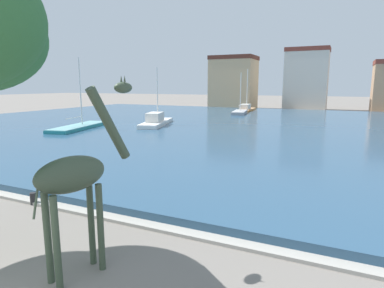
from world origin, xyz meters
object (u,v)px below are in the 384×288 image
object	(u,v)px
sailboat_white	(158,123)
mooring_bollard	(33,199)
sailboat_orange	(246,110)
sailboat_grey	(240,113)
giraffe_statue	(77,177)
sailboat_teal	(84,128)

from	to	relation	value
sailboat_white	mooring_bollard	world-z (taller)	sailboat_white
sailboat_orange	sailboat_white	distance (m)	24.69
sailboat_grey	sailboat_orange	world-z (taller)	sailboat_orange
giraffe_statue	sailboat_grey	bearing A→B (deg)	101.41
giraffe_statue	sailboat_grey	size ratio (longest dim) A/B	0.71
sailboat_grey	sailboat_white	size ratio (longest dim) A/B	0.76
sailboat_teal	sailboat_grey	xyz separation A→B (m)	(10.06, 23.62, 0.05)
sailboat_white	sailboat_teal	bearing A→B (deg)	-134.41
giraffe_statue	sailboat_grey	distance (m)	44.91
mooring_bollard	sailboat_white	bearing A→B (deg)	108.75
sailboat_grey	sailboat_white	xyz separation A→B (m)	(-4.41, -17.86, 0.15)
sailboat_teal	sailboat_orange	xyz separation A→B (m)	(9.24, 30.19, 0.12)
sailboat_grey	sailboat_orange	size ratio (longest dim) A/B	0.75
sailboat_grey	sailboat_orange	bearing A→B (deg)	97.10
sailboat_grey	mooring_bollard	xyz separation A→B (m)	(3.45, -41.02, -0.20)
sailboat_teal	sailboat_orange	world-z (taller)	sailboat_teal
sailboat_orange	mooring_bollard	size ratio (longest dim) A/B	19.18
sailboat_white	mooring_bollard	distance (m)	24.46
giraffe_statue	mooring_bollard	size ratio (longest dim) A/B	10.19
giraffe_statue	mooring_bollard	bearing A→B (deg)	151.43
sailboat_white	mooring_bollard	xyz separation A→B (m)	(7.86, -23.16, -0.35)
sailboat_grey	sailboat_white	distance (m)	18.39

